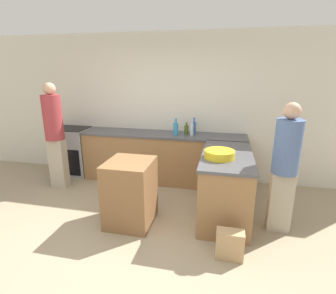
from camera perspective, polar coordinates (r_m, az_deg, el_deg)
name	(u,v)px	position (r m, az deg, el deg)	size (l,w,h in m)	color
ground_plane	(124,246)	(3.41, -9.58, -20.43)	(14.00, 14.00, 0.00)	tan
wall_back	(167,108)	(5.01, -0.30, 8.54)	(8.00, 0.06, 2.70)	silver
counter_back	(163,157)	(4.91, -1.12, -2.27)	(3.01, 0.61, 0.93)	olive
counter_peninsula	(225,185)	(3.86, 12.38, -8.02)	(0.69, 1.43, 0.93)	olive
range_oven	(73,151)	(5.63, -19.92, -0.80)	(0.72, 0.59, 0.94)	#99999E
island_table	(130,192)	(3.63, -8.20, -9.76)	(0.60, 0.65, 0.89)	brown
mixing_bowl	(220,154)	(3.49, 11.16, -1.54)	(0.39, 0.39, 0.10)	yellow
olive_oil_bottle	(186,129)	(4.74, 4.03, 3.86)	(0.08, 0.08, 0.21)	#475B1E
dish_soap_bottle	(176,129)	(4.64, 1.71, 4.04)	(0.09, 0.09, 0.30)	#338CBF
water_bottle_blue	(194,128)	(4.73, 5.67, 4.24)	(0.08, 0.08, 0.30)	#386BB7
vinegar_bottle_clear	(192,129)	(4.63, 5.20, 3.93)	(0.06, 0.06, 0.29)	silver
person_by_range	(55,132)	(4.90, -23.45, 2.99)	(0.32, 0.32, 1.84)	#ADA38E
person_at_peninsula	(285,164)	(3.54, 24.12, -3.46)	(0.31, 0.31, 1.68)	#ADA38E
paper_bag	(230,245)	(3.18, 13.29, -19.96)	(0.31, 0.16, 0.34)	tan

